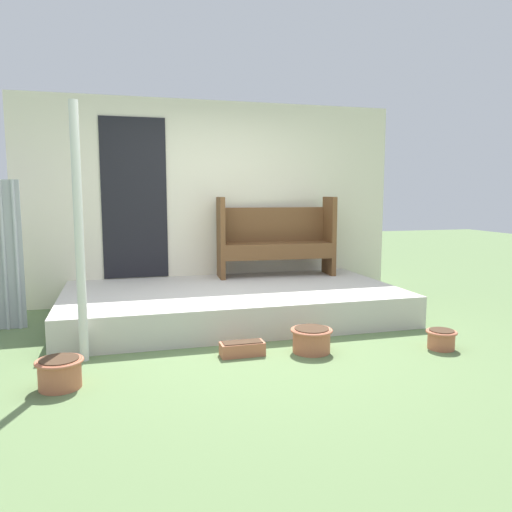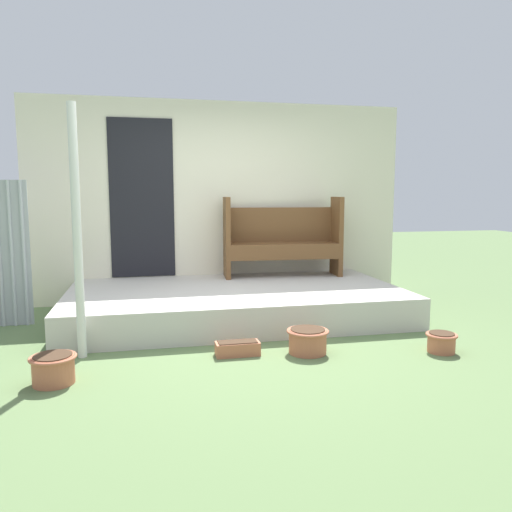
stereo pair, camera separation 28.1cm
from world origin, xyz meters
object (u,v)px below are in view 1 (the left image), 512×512
(support_post, at_px, (79,234))
(planter_box_rect, at_px, (242,349))
(flower_pot_middle, at_px, (311,339))
(flower_pot_right, at_px, (441,338))
(flower_pot_left, at_px, (60,372))
(bench, at_px, (276,236))

(support_post, height_order, planter_box_rect, support_post)
(flower_pot_middle, relative_size, flower_pot_right, 1.36)
(support_post, relative_size, flower_pot_left, 6.25)
(planter_box_rect, bearing_deg, flower_pot_left, -166.44)
(bench, distance_m, flower_pot_right, 2.63)
(flower_pot_right, bearing_deg, support_post, 170.17)
(support_post, xyz_separation_m, planter_box_rect, (1.33, -0.24, -1.02))
(planter_box_rect, bearing_deg, bench, 64.98)
(flower_pot_middle, xyz_separation_m, planter_box_rect, (-0.62, 0.07, -0.06))
(planter_box_rect, bearing_deg, flower_pot_middle, -6.36)
(support_post, relative_size, flower_pot_right, 7.77)
(support_post, height_order, flower_pot_right, support_post)
(flower_pot_left, distance_m, planter_box_rect, 1.51)
(bench, distance_m, flower_pot_middle, 2.29)
(flower_pot_left, height_order, flower_pot_right, flower_pot_left)
(support_post, bearing_deg, flower_pot_right, -9.83)
(flower_pot_middle, bearing_deg, flower_pot_right, -11.19)
(flower_pot_left, bearing_deg, flower_pot_right, 0.88)
(flower_pot_left, bearing_deg, bench, 44.88)
(flower_pot_right, bearing_deg, bench, 109.53)
(support_post, relative_size, bench, 1.41)
(support_post, relative_size, planter_box_rect, 5.58)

